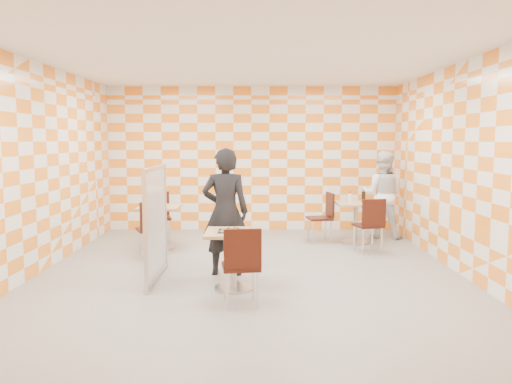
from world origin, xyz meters
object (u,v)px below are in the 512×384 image
(man_white, at_px, (382,194))
(soda_bottle, at_px, (363,197))
(chair_main_front, at_px, (242,261))
(man_dark, at_px, (225,212))
(second_table, at_px, (356,216))
(chair_second_side, at_px, (324,213))
(empty_table, at_px, (159,220))
(chair_empty_near, at_px, (152,225))
(partition, at_px, (156,223))
(sport_bottle, at_px, (350,197))
(chair_second_front, at_px, (371,221))
(chair_empty_far, at_px, (159,212))
(main_table, at_px, (233,250))

(man_white, relative_size, soda_bottle, 7.33)
(chair_main_front, distance_m, man_dark, 1.48)
(second_table, xyz_separation_m, chair_second_side, (-0.57, 0.07, 0.04))
(empty_table, height_order, chair_second_side, chair_second_side)
(chair_empty_near, height_order, partition, partition)
(partition, xyz_separation_m, sport_bottle, (3.09, 2.55, 0.05))
(empty_table, distance_m, chair_main_front, 3.45)
(chair_main_front, bearing_deg, sport_bottle, 62.66)
(chair_empty_near, bearing_deg, sport_bottle, 20.48)
(chair_main_front, relative_size, chair_second_side, 1.00)
(chair_second_front, xyz_separation_m, sport_bottle, (-0.19, 0.91, 0.29))
(chair_empty_near, xyz_separation_m, soda_bottle, (3.66, 1.25, 0.31))
(soda_bottle, bearing_deg, second_table, -155.75)
(chair_main_front, relative_size, man_white, 0.55)
(sport_bottle, bearing_deg, man_dark, -133.87)
(empty_table, distance_m, chair_empty_far, 0.66)
(main_table, relative_size, chair_second_front, 0.81)
(man_dark, bearing_deg, soda_bottle, -136.83)
(second_table, height_order, empty_table, same)
(empty_table, xyz_separation_m, sport_bottle, (3.43, 0.58, 0.33))
(partition, height_order, man_white, man_white)
(chair_second_front, bearing_deg, sport_bottle, 101.72)
(chair_second_side, bearing_deg, sport_bottle, 2.60)
(partition, relative_size, sport_bottle, 7.75)
(chair_empty_far, bearing_deg, main_table, -63.00)
(second_table, height_order, chair_second_side, chair_second_side)
(empty_table, relative_size, chair_second_side, 0.81)
(chair_main_front, xyz_separation_m, chair_second_front, (2.09, 2.76, 0.00))
(empty_table, relative_size, man_white, 0.44)
(soda_bottle, bearing_deg, chair_main_front, -120.49)
(chair_empty_near, height_order, chair_empty_far, same)
(main_table, xyz_separation_m, empty_table, (-1.40, 2.39, 0.00))
(chair_empty_near, distance_m, man_dark, 1.62)
(chair_second_front, relative_size, soda_bottle, 4.02)
(chair_main_front, distance_m, partition, 1.65)
(chair_empty_near, xyz_separation_m, man_dark, (1.24, -0.98, 0.35))
(main_table, distance_m, soda_bottle, 3.73)
(sport_bottle, bearing_deg, chair_second_side, -177.40)
(chair_empty_near, bearing_deg, soda_bottle, 18.81)
(main_table, bearing_deg, soda_bottle, 52.27)
(partition, distance_m, soda_bottle, 4.18)
(chair_second_front, bearing_deg, second_table, 96.50)
(chair_main_front, height_order, man_white, man_white)
(chair_main_front, xyz_separation_m, sport_bottle, (1.90, 3.67, 0.29))
(chair_empty_near, bearing_deg, man_white, 22.50)
(chair_main_front, bearing_deg, chair_second_front, 52.97)
(second_table, relative_size, sport_bottle, 3.75)
(chair_second_side, xyz_separation_m, chair_empty_far, (-3.09, 0.09, 0.00))
(chair_main_front, bearing_deg, man_white, 57.54)
(man_white, bearing_deg, partition, 57.66)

